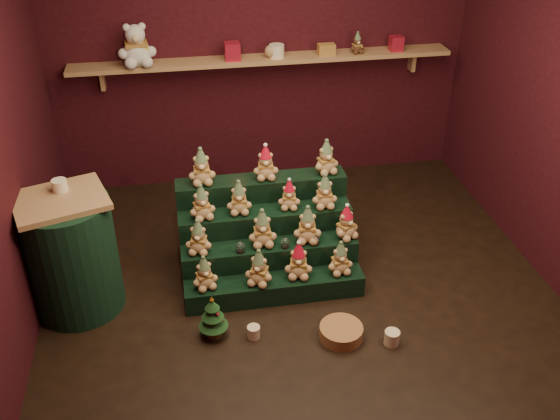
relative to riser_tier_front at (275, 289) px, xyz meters
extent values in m
plane|color=black|center=(0.22, 0.02, -0.09)|extent=(4.00, 4.00, 0.00)
cube|color=black|center=(0.22, 2.07, 1.31)|extent=(4.00, 0.10, 2.80)
cube|color=black|center=(0.22, -2.03, 1.31)|extent=(4.00, 0.10, 2.80)
cube|color=tan|center=(0.22, 1.89, 1.21)|extent=(3.60, 0.26, 0.04)
cube|color=tan|center=(-1.28, 1.96, 1.09)|extent=(0.04, 0.12, 0.20)
cube|color=tan|center=(1.72, 1.96, 1.09)|extent=(0.04, 0.12, 0.20)
cube|color=black|center=(0.00, 0.00, 0.00)|extent=(1.40, 0.22, 0.18)
cube|color=black|center=(0.00, 0.22, 0.09)|extent=(1.40, 0.22, 0.36)
cube|color=black|center=(0.00, 0.44, 0.18)|extent=(1.40, 0.22, 0.54)
cube|color=black|center=(0.00, 0.66, 0.27)|extent=(1.40, 0.22, 0.72)
cylinder|color=black|center=(-0.24, 0.16, 0.28)|extent=(0.06, 0.06, 0.03)
sphere|color=white|center=(-0.24, 0.16, 0.33)|extent=(0.07, 0.07, 0.07)
cylinder|color=black|center=(0.11, 0.16, 0.28)|extent=(0.06, 0.06, 0.02)
sphere|color=white|center=(0.11, 0.16, 0.32)|extent=(0.06, 0.06, 0.06)
cylinder|color=black|center=(0.36, 0.16, 0.28)|extent=(0.06, 0.06, 0.02)
sphere|color=white|center=(0.36, 0.16, 0.32)|extent=(0.06, 0.06, 0.06)
cube|color=tan|center=(-1.49, 0.19, 0.85)|extent=(0.76, 0.69, 0.04)
cylinder|color=black|center=(-1.49, 0.19, 0.37)|extent=(0.67, 0.67, 0.92)
cylinder|color=beige|center=(-1.49, 0.29, 0.92)|extent=(0.11, 0.11, 0.09)
cylinder|color=#433018|center=(-0.51, -0.34, -0.06)|extent=(0.11, 0.11, 0.05)
cone|color=#123316|center=(-0.51, -0.34, 0.06)|extent=(0.22, 0.22, 0.11)
cone|color=#123316|center=(-0.51, -0.34, 0.14)|extent=(0.16, 0.16, 0.10)
cone|color=#123316|center=(-0.51, -0.34, 0.21)|extent=(0.11, 0.11, 0.08)
cone|color=orange|center=(-0.51, -0.34, 0.26)|extent=(0.03, 0.03, 0.03)
cylinder|color=beige|center=(-0.22, -0.41, -0.04)|extent=(0.10, 0.10, 0.10)
cylinder|color=beige|center=(0.74, -0.65, -0.03)|extent=(0.11, 0.11, 0.11)
cylinder|color=#91613A|center=(0.40, -0.52, -0.04)|extent=(0.41, 0.41, 0.10)
cube|color=#AE1A30|center=(-0.08, 1.87, 1.31)|extent=(0.14, 0.14, 0.16)
cylinder|color=beige|center=(0.34, 1.87, 1.29)|extent=(0.14, 0.14, 0.12)
cube|color=#AE1A30|center=(1.50, 1.87, 1.30)|extent=(0.12, 0.12, 0.14)
sphere|color=tan|center=(0.28, 1.87, 1.29)|extent=(0.12, 0.12, 0.12)
cube|color=orange|center=(0.81, 1.87, 1.28)|extent=(0.16, 0.10, 0.10)
camera|label=1|loc=(-0.62, -3.76, 3.11)|focal=40.00mm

